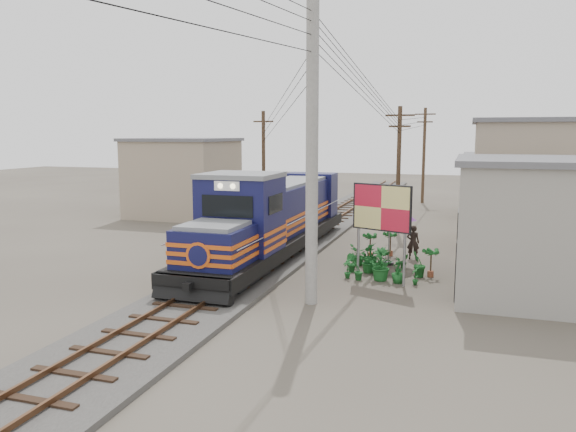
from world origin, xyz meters
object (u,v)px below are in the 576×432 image
(locomotive, at_px, (272,220))
(market_umbrella, at_px, (390,213))
(billboard, at_px, (382,210))
(vendor, at_px, (413,242))

(locomotive, height_order, market_umbrella, locomotive)
(billboard, relative_size, market_umbrella, 1.43)
(billboard, bearing_deg, market_umbrella, 112.66)
(locomotive, bearing_deg, vendor, 14.46)
(locomotive, distance_m, vendor, 6.31)
(billboard, bearing_deg, locomotive, 173.21)
(locomotive, relative_size, market_umbrella, 6.08)
(locomotive, bearing_deg, market_umbrella, 2.03)
(market_umbrella, bearing_deg, billboard, -88.26)
(locomotive, distance_m, market_umbrella, 5.19)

